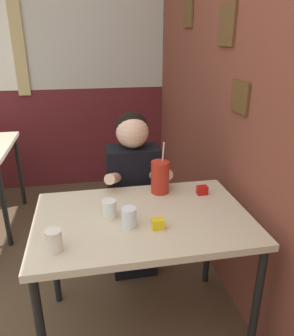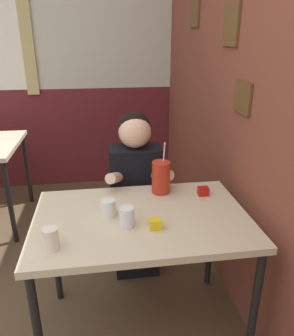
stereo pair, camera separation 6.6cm
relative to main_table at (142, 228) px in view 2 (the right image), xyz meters
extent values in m
cube|color=brown|center=(0.65, 0.89, 0.66)|extent=(0.06, 4.64, 2.70)
cube|color=brown|center=(0.61, 1.32, 1.12)|extent=(0.02, 0.22, 0.26)
cube|color=brown|center=(0.61, 0.55, 0.99)|extent=(0.02, 0.22, 0.24)
cube|color=brown|center=(0.61, 0.28, 0.61)|extent=(0.02, 0.20, 0.17)
cube|color=silver|center=(-0.87, 2.23, 1.21)|extent=(5.99, 0.06, 1.60)
cube|color=maroon|center=(-0.87, 2.23, -0.14)|extent=(5.99, 0.06, 1.10)
cube|color=tan|center=(-0.85, 2.18, 0.86)|extent=(0.12, 0.02, 1.00)
cube|color=beige|center=(0.00, 0.00, 0.05)|extent=(1.09, 0.72, 0.04)
cylinder|color=black|center=(0.51, -0.32, -0.33)|extent=(0.04, 0.04, 0.73)
cylinder|color=black|center=(-0.51, 0.32, -0.33)|extent=(0.04, 0.04, 0.73)
cylinder|color=black|center=(0.51, 0.32, -0.33)|extent=(0.04, 0.04, 0.73)
cylinder|color=black|center=(-0.94, 1.04, -0.33)|extent=(0.04, 0.04, 0.73)
cylinder|color=black|center=(-0.94, 1.78, -0.33)|extent=(0.04, 0.04, 0.73)
cube|color=black|center=(0.03, 0.53, -0.47)|extent=(0.31, 0.20, 0.45)
cube|color=black|center=(0.03, 0.53, 0.01)|extent=(0.34, 0.20, 0.51)
sphere|color=black|center=(0.03, 0.56, 0.38)|extent=(0.21, 0.21, 0.21)
sphere|color=beige|center=(0.03, 0.53, 0.37)|extent=(0.21, 0.21, 0.21)
cylinder|color=beige|center=(-0.11, 0.39, 0.12)|extent=(0.14, 0.27, 0.15)
cylinder|color=beige|center=(0.17, 0.39, 0.12)|extent=(0.14, 0.27, 0.15)
cylinder|color=#B22819|center=(0.15, 0.26, 0.17)|extent=(0.11, 0.11, 0.19)
cylinder|color=white|center=(0.16, 0.26, 0.31)|extent=(0.01, 0.04, 0.14)
cylinder|color=silver|center=(-0.08, -0.08, 0.12)|extent=(0.07, 0.07, 0.10)
cylinder|color=silver|center=(-0.17, 0.03, 0.12)|extent=(0.07, 0.07, 0.09)
cylinder|color=silver|center=(-0.42, -0.22, 0.12)|extent=(0.07, 0.07, 0.10)
cube|color=#B7140F|center=(0.38, 0.18, 0.10)|extent=(0.06, 0.04, 0.05)
cube|color=yellow|center=(0.05, -0.13, 0.10)|extent=(0.06, 0.04, 0.05)
camera|label=1|loc=(-0.25, -1.44, 0.92)|focal=35.00mm
camera|label=2|loc=(-0.19, -1.45, 0.92)|focal=35.00mm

